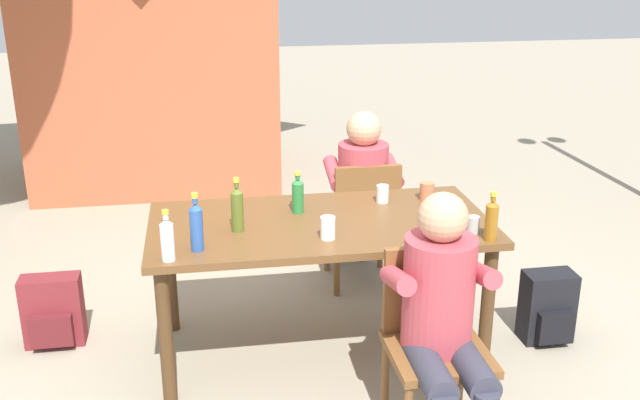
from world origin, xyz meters
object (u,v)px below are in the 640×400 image
at_px(cup_steel, 473,225).
at_px(brick_kiosk, 150,15).
at_px(chair_near_right, 433,333).
at_px(bottle_green, 298,195).
at_px(bottle_olive, 237,208).
at_px(bottle_clear, 167,239).
at_px(cup_glass, 383,194).
at_px(chair_far_right, 363,217).
at_px(dining_table, 320,237).
at_px(person_in_white_shirt, 443,312).
at_px(person_in_plaid_shirt, 360,187).
at_px(backpack_by_near_side, 548,308).
at_px(bottle_blue, 196,226).
at_px(cup_terracotta, 427,191).
at_px(bottle_amber, 492,220).
at_px(backpack_by_far_side, 53,313).
at_px(cup_white, 329,228).

relative_size(cup_steel, brick_kiosk, 0.03).
relative_size(chair_near_right, bottle_green, 3.72).
xyz_separation_m(bottle_olive, brick_kiosk, (-0.56, 3.51, 0.62)).
relative_size(bottle_clear, cup_glass, 2.51).
bearing_deg(bottle_clear, chair_far_right, 43.45).
distance_m(dining_table, person_in_white_shirt, 0.95).
bearing_deg(person_in_plaid_shirt, bottle_olive, -132.62).
height_order(chair_near_right, backpack_by_near_side, chair_near_right).
height_order(dining_table, cup_steel, cup_steel).
xyz_separation_m(chair_near_right, person_in_plaid_shirt, (0.00, 1.60, 0.17)).
bearing_deg(bottle_blue, cup_glass, 26.34).
relative_size(person_in_plaid_shirt, cup_steel, 13.66).
height_order(person_in_plaid_shirt, cup_terracotta, person_in_plaid_shirt).
distance_m(chair_near_right, cup_steel, 0.66).
distance_m(chair_far_right, bottle_amber, 1.26).
distance_m(bottle_green, backpack_by_far_side, 1.55).
height_order(person_in_white_shirt, person_in_plaid_shirt, same).
height_order(person_in_plaid_shirt, bottle_olive, person_in_plaid_shirt).
relative_size(chair_far_right, bottle_amber, 3.46).
relative_size(bottle_blue, bottle_green, 1.24).
bearing_deg(bottle_green, cup_steel, -27.07).
bearing_deg(person_in_plaid_shirt, chair_near_right, -90.03).
xyz_separation_m(bottle_olive, cup_terracotta, (1.09, 0.30, -0.07)).
distance_m(cup_glass, cup_white, 0.62).
bearing_deg(dining_table, bottle_green, 122.78).
height_order(bottle_amber, backpack_by_near_side, bottle_amber).
distance_m(cup_terracotta, brick_kiosk, 3.68).
bearing_deg(bottle_olive, cup_terracotta, 15.12).
distance_m(dining_table, chair_far_right, 0.87).
bearing_deg(bottle_amber, bottle_olive, 165.14).
distance_m(bottle_olive, cup_glass, 0.89).
bearing_deg(person_in_white_shirt, cup_terracotta, 76.96).
xyz_separation_m(chair_far_right, cup_steel, (0.34, -1.02, 0.33)).
distance_m(person_in_plaid_shirt, bottle_blue, 1.56).
height_order(bottle_blue, bottle_amber, bottle_blue).
bearing_deg(bottle_clear, backpack_by_far_side, 136.04).
height_order(chair_far_right, bottle_olive, bottle_olive).
distance_m(bottle_olive, bottle_amber, 1.27).
relative_size(chair_far_right, cup_glass, 8.77).
distance_m(bottle_blue, cup_white, 0.65).
xyz_separation_m(bottle_amber, bottle_clear, (-1.57, 0.01, -0.00)).
bearing_deg(cup_white, chair_near_right, -51.62).
bearing_deg(bottle_olive, cup_steel, -10.55).
height_order(chair_far_right, bottle_clear, bottle_clear).
bearing_deg(bottle_blue, cup_white, 3.29).
xyz_separation_m(person_in_plaid_shirt, backpack_by_far_side, (-1.88, -0.55, -0.46)).
xyz_separation_m(bottle_amber, brick_kiosk, (-1.79, 3.83, 0.64)).
height_order(cup_steel, cup_glass, cup_glass).
distance_m(bottle_green, cup_steel, 0.95).
bearing_deg(person_in_plaid_shirt, person_in_white_shirt, -90.00).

